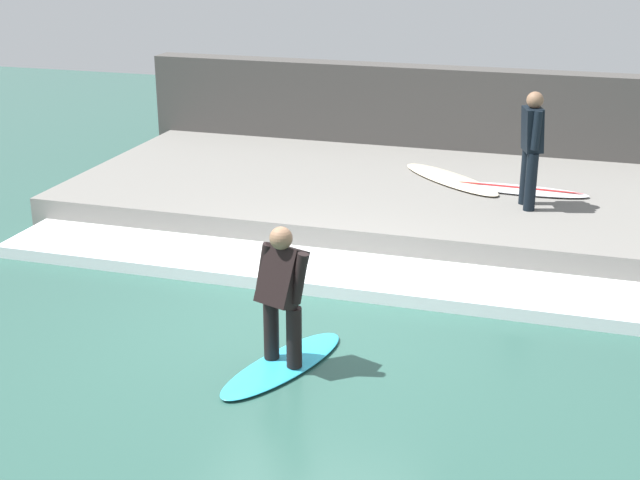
% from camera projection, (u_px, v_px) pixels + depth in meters
% --- Properties ---
extents(ground_plane, '(28.00, 28.00, 0.00)m').
position_uv_depth(ground_plane, '(301.00, 323.00, 9.58)').
color(ground_plane, '#2D564C').
extents(concrete_ledge, '(4.40, 9.15, 0.43)m').
position_uv_depth(concrete_ledge, '(386.00, 197.00, 13.17)').
color(concrete_ledge, slate).
rests_on(concrete_ledge, ground_plane).
extents(back_wall, '(0.50, 9.61, 1.76)m').
position_uv_depth(back_wall, '(420.00, 118.00, 15.14)').
color(back_wall, '#474442').
rests_on(back_wall, ground_plane).
extents(wave_foam_crest, '(1.16, 8.70, 0.15)m').
position_uv_depth(wave_foam_crest, '(334.00, 273.00, 10.72)').
color(wave_foam_crest, white).
rests_on(wave_foam_crest, ground_plane).
extents(surfboard_riding, '(1.77, 1.07, 0.06)m').
position_uv_depth(surfboard_riding, '(283.00, 364.00, 8.63)').
color(surfboard_riding, '#2DADD1').
rests_on(surfboard_riding, ground_plane).
extents(surfer_riding, '(0.51, 0.59, 1.38)m').
position_uv_depth(surfer_riding, '(282.00, 289.00, 8.35)').
color(surfer_riding, black).
rests_on(surfer_riding, surfboard_riding).
extents(surfer_waiting_near, '(0.52, 0.36, 1.56)m').
position_uv_depth(surfer_waiting_near, '(531.00, 143.00, 11.71)').
color(surfer_waiting_near, black).
rests_on(surfer_waiting_near, concrete_ledge).
extents(surfboard_waiting_near, '(0.56, 1.94, 0.07)m').
position_uv_depth(surfboard_waiting_near, '(520.00, 190.00, 12.66)').
color(surfboard_waiting_near, silver).
rests_on(surfboard_waiting_near, concrete_ledge).
extents(surfboard_spare, '(1.76, 1.87, 0.06)m').
position_uv_depth(surfboard_spare, '(451.00, 179.00, 13.18)').
color(surfboard_spare, beige).
rests_on(surfboard_spare, concrete_ledge).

